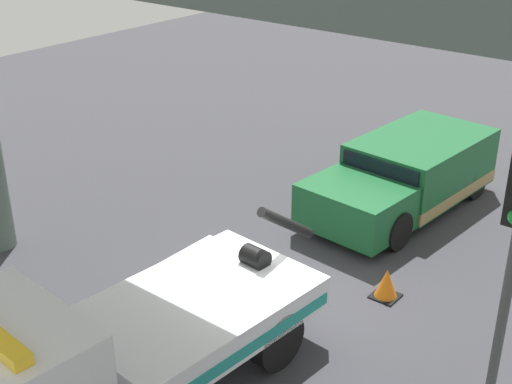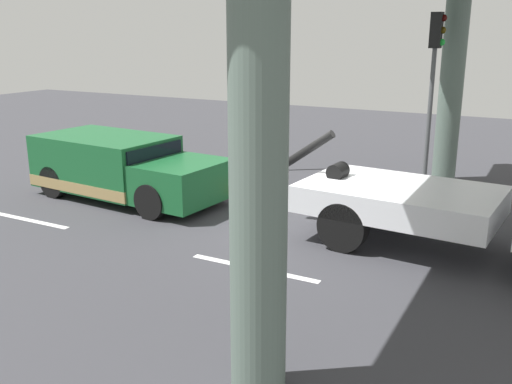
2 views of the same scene
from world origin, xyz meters
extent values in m
cube|color=#38383D|center=(0.00, 0.00, -0.05)|extent=(60.00, 40.00, 0.10)
cube|color=silver|center=(-6.00, -2.52, 0.00)|extent=(2.60, 0.16, 0.01)
cube|color=silver|center=(0.00, -2.52, 0.00)|extent=(2.60, 0.16, 0.01)
cube|color=white|center=(1.96, 0.08, 0.93)|extent=(4.01, 2.68, 0.55)
cube|color=teal|center=(2.05, 1.29, 0.84)|extent=(3.64, 0.29, 0.20)
cylinder|color=black|center=(-0.23, 0.25, 1.66)|extent=(1.42, 0.28, 1.07)
cylinder|color=black|center=(0.57, 0.19, 1.32)|extent=(0.39, 0.48, 0.36)
cylinder|color=black|center=(1.27, 1.18, 0.50)|extent=(1.02, 0.39, 1.00)
cylinder|color=black|center=(1.11, -0.90, 0.50)|extent=(1.02, 0.39, 1.00)
cube|color=#195B2D|center=(-5.83, 0.05, 0.91)|extent=(3.61, 2.45, 1.35)
cube|color=#195B2D|center=(-3.25, -0.14, 0.71)|extent=(1.88, 2.23, 0.95)
cube|color=black|center=(-4.09, -0.08, 1.20)|extent=(0.20, 1.94, 0.59)
cube|color=#9E8451|center=(-5.83, 0.05, 0.41)|extent=(3.63, 2.47, 0.28)
cylinder|color=black|center=(-3.33, 0.83, 0.42)|extent=(0.86, 0.34, 0.84)
cylinder|color=black|center=(-3.47, -1.09, 0.42)|extent=(0.86, 0.34, 0.84)
cylinder|color=black|center=(-6.71, 1.08, 0.42)|extent=(0.86, 0.34, 0.84)
cylinder|color=black|center=(-6.85, -0.84, 0.42)|extent=(0.86, 0.34, 0.84)
cylinder|color=#515456|center=(1.50, 4.62, 1.89)|extent=(0.12, 0.12, 3.78)
cone|color=orange|center=(-1.57, 1.58, 0.29)|extent=(0.44, 0.44, 0.58)
cube|color=black|center=(-1.57, 1.58, 0.01)|extent=(0.49, 0.49, 0.03)
camera|label=1|loc=(8.54, 6.61, 7.31)|focal=49.21mm
camera|label=2|loc=(4.63, -11.08, 4.18)|focal=40.14mm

